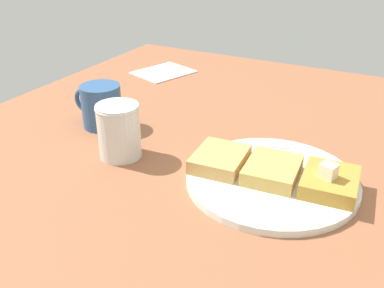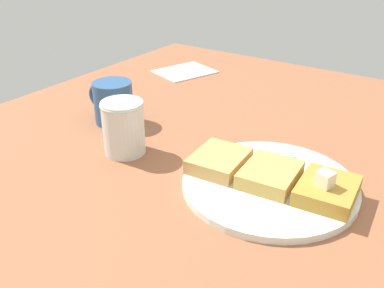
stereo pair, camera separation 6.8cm
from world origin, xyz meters
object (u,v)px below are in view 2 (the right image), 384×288
object	(u,v)px
napkin	(185,72)
coffee_mug	(113,102)
plate	(269,184)
fork	(254,154)
syrup_jar	(124,129)

from	to	relation	value
napkin	coffee_mug	distance (cm)	35.14
plate	coffee_mug	world-z (taller)	coffee_mug
fork	syrup_jar	xyz separation A→B (cm)	(20.03, 9.82, 3.18)
syrup_jar	coffee_mug	world-z (taller)	syrup_jar
fork	syrup_jar	distance (cm)	22.53
fork	coffee_mug	bearing A→B (deg)	2.62
coffee_mug	syrup_jar	bearing A→B (deg)	141.64
fork	coffee_mug	distance (cm)	30.83
syrup_jar	plate	bearing A→B (deg)	-171.61
napkin	plate	bearing A→B (deg)	138.02
napkin	coffee_mug	bearing A→B (deg)	101.19
napkin	fork	bearing A→B (deg)	138.74
coffee_mug	napkin	bearing A→B (deg)	-78.81
fork	syrup_jar	bearing A→B (deg)	26.11
plate	coffee_mug	bearing A→B (deg)	-7.22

